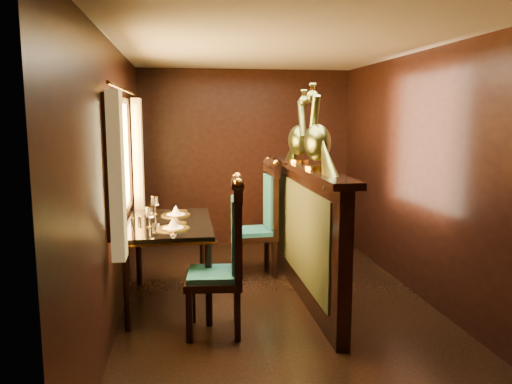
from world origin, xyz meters
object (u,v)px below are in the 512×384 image
peacock_left (318,126)px  chair_left (228,252)px  chair_right (264,214)px  peacock_right (299,127)px  dining_table (168,229)px

peacock_left → chair_left: bearing=-158.5°
chair_left → chair_right: (0.57, 1.55, 0.00)m
chair_right → peacock_right: bearing=-63.5°
dining_table → chair_right: (1.09, 0.78, -0.04)m
dining_table → chair_right: bearing=35.5°
dining_table → peacock_right: size_ratio=1.84×
peacock_left → peacock_right: size_ratio=1.06×
dining_table → chair_left: bearing=-55.8°
peacock_left → chair_right: bearing=103.4°
peacock_right → chair_right: bearing=120.1°
chair_right → peacock_left: 1.63m
chair_right → dining_table: bearing=-147.8°
chair_left → dining_table: bearing=129.6°
peacock_left → peacock_right: (0.00, 0.71, -0.02)m
dining_table → peacock_left: (1.38, -0.42, 1.01)m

